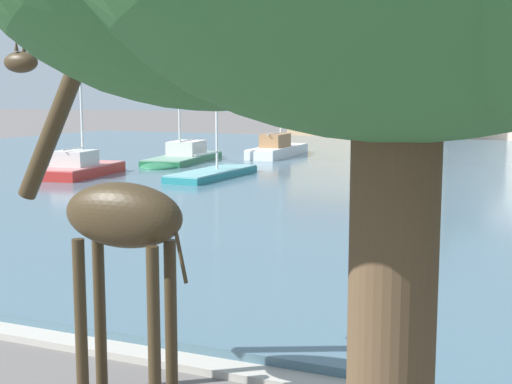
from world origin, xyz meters
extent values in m
cube|color=#476675|center=(0.00, 34.27, 0.13)|extent=(79.60, 54.61, 0.27)
cube|color=#ADA89E|center=(0.00, 6.72, 0.06)|extent=(79.60, 0.50, 0.12)
cylinder|color=#382B19|center=(0.58, 4.98, 1.16)|extent=(0.17, 0.17, 2.32)
cylinder|color=#382B19|center=(0.58, 5.42, 1.16)|extent=(0.17, 0.17, 2.32)
cylinder|color=#382B19|center=(1.74, 4.98, 1.16)|extent=(0.17, 0.17, 2.32)
cylinder|color=#382B19|center=(1.74, 5.42, 1.16)|extent=(0.17, 0.17, 2.32)
ellipsoid|color=#382B19|center=(1.16, 5.20, 2.66)|extent=(1.80, 0.68, 0.89)
cylinder|color=#382B19|center=(0.04, 5.20, 3.77)|extent=(1.22, 0.26, 1.98)
ellipsoid|color=#382B19|center=(-0.46, 5.20, 4.70)|extent=(0.55, 0.30, 0.30)
cone|color=#382B19|center=(-0.46, 5.12, 4.93)|extent=(0.06, 0.06, 0.17)
cone|color=#382B19|center=(-0.46, 5.27, 4.93)|extent=(0.06, 0.06, 0.17)
cylinder|color=#382B19|center=(2.01, 5.21, 2.29)|extent=(0.25, 0.05, 0.94)
cube|color=white|center=(-10.42, 39.63, 0.42)|extent=(2.11, 7.07, 0.83)
ellipsoid|color=white|center=(-10.55, 42.95, 0.42)|extent=(1.75, 2.51, 0.79)
cube|color=silver|center=(-10.42, 39.63, 0.86)|extent=(2.07, 6.93, 0.06)
cube|color=#9E7047|center=(-10.40, 39.10, 1.31)|extent=(1.38, 2.50, 0.83)
cylinder|color=silver|center=(-10.44, 40.15, 5.10)|extent=(0.12, 0.12, 8.54)
cylinder|color=silver|center=(-10.40, 38.93, 1.73)|extent=(0.17, 2.45, 0.08)
cube|color=red|center=(-15.23, 25.53, 0.37)|extent=(3.04, 5.57, 0.74)
ellipsoid|color=red|center=(-15.57, 28.02, 0.37)|extent=(2.34, 2.12, 0.70)
cube|color=#C7716E|center=(-15.23, 25.53, 0.77)|extent=(2.98, 5.46, 0.06)
cube|color=silver|center=(-15.18, 25.13, 1.17)|extent=(1.88, 2.06, 0.74)
cylinder|color=silver|center=(-15.28, 25.92, 4.54)|extent=(0.12, 0.12, 7.61)
cylinder|color=silver|center=(-15.16, 25.00, 1.64)|extent=(0.33, 1.85, 0.08)
cube|color=teal|center=(-8.96, 27.57, 0.28)|extent=(1.92, 6.36, 0.56)
ellipsoid|color=teal|center=(-8.92, 30.57, 0.28)|extent=(1.68, 2.24, 0.53)
cube|color=#6EA5A8|center=(-8.96, 27.57, 0.59)|extent=(1.88, 6.23, 0.06)
cylinder|color=silver|center=(-8.96, 28.04, 4.41)|extent=(0.12, 0.12, 7.69)
cylinder|color=silver|center=(-8.97, 26.93, 1.46)|extent=(0.11, 2.22, 0.08)
cube|color=#236B42|center=(-14.22, 34.06, 0.28)|extent=(3.48, 7.73, 0.56)
ellipsoid|color=#236B42|center=(-13.69, 30.56, 0.28)|extent=(2.52, 2.90, 0.54)
cube|color=gray|center=(-14.22, 34.06, 0.59)|extent=(3.41, 7.57, 0.06)
cube|color=silver|center=(-14.31, 34.61, 1.03)|extent=(2.04, 2.83, 0.82)
cylinder|color=silver|center=(-14.14, 33.51, 4.51)|extent=(0.12, 0.12, 7.89)
cylinder|color=silver|center=(-14.33, 34.80, 1.46)|extent=(0.47, 2.59, 0.08)
cube|color=tan|center=(-15.00, 67.31, 3.58)|extent=(8.66, 6.20, 7.16)
cube|color=brown|center=(-15.00, 67.31, 7.56)|extent=(8.83, 6.32, 0.80)
cube|color=gray|center=(-6.69, 63.71, 5.10)|extent=(6.71, 6.54, 10.20)
cube|color=#51281E|center=(-6.69, 63.71, 10.60)|extent=(6.84, 6.67, 0.80)
cube|color=beige|center=(-0.48, 66.79, 4.11)|extent=(7.14, 5.06, 8.22)
cube|color=#42424C|center=(-0.48, 66.79, 8.62)|extent=(7.28, 5.16, 0.80)
camera|label=1|loc=(6.55, -2.66, 4.27)|focal=49.89mm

